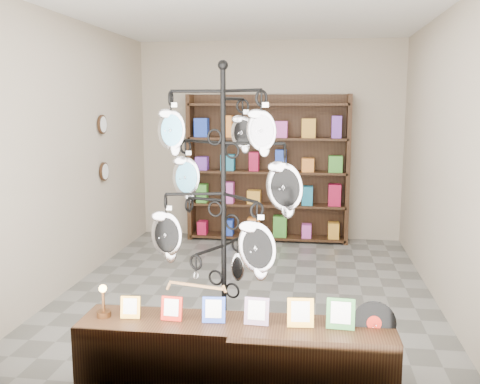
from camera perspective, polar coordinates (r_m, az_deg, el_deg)
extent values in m
plane|color=slate|center=(6.08, 0.90, -10.38)|extent=(5.00, 5.00, 0.00)
plane|color=#AB9F89|center=(8.23, 3.14, 5.47)|extent=(4.00, 0.00, 4.00)
plane|color=#AB9F89|center=(3.30, -4.54, -0.24)|extent=(4.00, 0.00, 4.00)
plane|color=#AB9F89|center=(6.32, -17.41, 3.91)|extent=(0.00, 5.00, 5.00)
plane|color=#AB9F89|center=(5.85, 20.81, 3.33)|extent=(0.00, 5.00, 5.00)
plane|color=white|center=(5.80, 0.98, 18.75)|extent=(5.00, 5.00, 0.00)
cylinder|color=black|center=(4.50, -1.68, -17.50)|extent=(0.61, 0.61, 0.03)
cylinder|color=black|center=(4.12, -1.75, -3.20)|extent=(0.05, 0.05, 2.31)
sphere|color=black|center=(4.03, -1.84, 13.38)|extent=(0.08, 0.08, 0.08)
ellipsoid|color=silver|center=(4.43, -0.24, -8.02)|extent=(0.13, 0.08, 0.24)
cube|color=tan|center=(3.99, -4.70, -9.90)|extent=(0.43, 0.12, 0.04)
cube|color=black|center=(3.95, -0.52, -17.43)|extent=(2.21, 0.49, 0.54)
cube|color=gold|center=(3.97, -11.60, -11.95)|extent=(0.14, 0.05, 0.16)
cube|color=red|center=(3.88, -7.29, -12.23)|extent=(0.15, 0.06, 0.17)
cube|color=#263FA5|center=(3.82, -2.81, -12.44)|extent=(0.16, 0.06, 0.18)
cube|color=#E54C33|center=(3.78, 1.79, -12.59)|extent=(0.17, 0.06, 0.19)
cube|color=gold|center=(3.76, 6.47, -12.66)|extent=(0.18, 0.06, 0.20)
cube|color=#337233|center=(3.77, 10.69, -12.65)|extent=(0.19, 0.06, 0.21)
cylinder|color=black|center=(3.87, 14.11, -13.40)|extent=(0.30, 0.07, 0.30)
cylinder|color=red|center=(3.87, 14.12, -13.42)|extent=(0.10, 0.03, 0.10)
cylinder|color=#4D2D16|center=(4.05, -14.32, -12.48)|extent=(0.10, 0.10, 0.04)
cylinder|color=#4D2D16|center=(4.02, -14.37, -11.29)|extent=(0.02, 0.02, 0.14)
sphere|color=#FFBF59|center=(3.99, -14.43, -9.94)|extent=(0.06, 0.06, 0.06)
cube|color=black|center=(8.20, 3.08, 2.66)|extent=(2.40, 0.04, 2.20)
cube|color=black|center=(8.24, -5.23, 2.66)|extent=(0.06, 0.36, 2.20)
cube|color=black|center=(8.03, 11.40, 2.34)|extent=(0.06, 0.36, 2.20)
cube|color=black|center=(8.24, 2.92, -4.75)|extent=(2.36, 0.36, 0.04)
cube|color=black|center=(8.13, 2.94, -1.33)|extent=(2.36, 0.36, 0.03)
cube|color=black|center=(8.05, 2.97, 2.17)|extent=(2.36, 0.36, 0.04)
cube|color=black|center=(8.01, 3.00, 5.73)|extent=(2.36, 0.36, 0.04)
cube|color=black|center=(7.99, 3.03, 9.31)|extent=(2.36, 0.36, 0.04)
cylinder|color=black|center=(7.02, -14.49, 6.99)|extent=(0.03, 0.24, 0.24)
cylinder|color=black|center=(7.07, -14.29, 2.13)|extent=(0.03, 0.24, 0.24)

